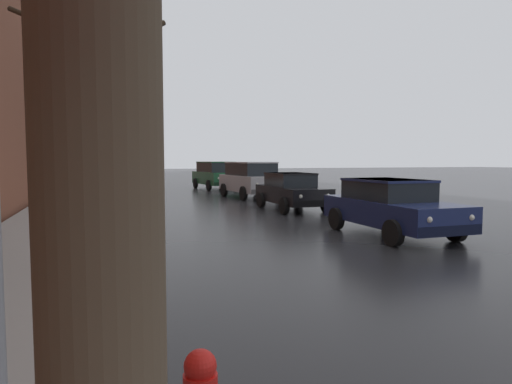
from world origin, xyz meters
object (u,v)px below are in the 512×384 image
bare_tree_mid_block (102,109)px  sedan_black_parked_kerbside_close (291,190)px  suv_silver_parked_kerbside_mid (251,178)px  bare_tree_far_down_block (101,133)px  bare_tree_second_along_sidewalk (99,78)px  sedan_darkblue_approaching_near_lane (390,205)px  suv_green_parked_far_down_block (215,174)px

bare_tree_mid_block → sedan_black_parked_kerbside_close: bearing=-28.4°
sedan_black_parked_kerbside_close → suv_silver_parked_kerbside_mid: bearing=87.3°
bare_tree_far_down_block → sedan_black_parked_kerbside_close: bare_tree_far_down_block is taller
bare_tree_second_along_sidewalk → suv_silver_parked_kerbside_mid: bare_tree_second_along_sidewalk is taller
bare_tree_mid_block → sedan_darkblue_approaching_near_lane: bare_tree_mid_block is taller
sedan_darkblue_approaching_near_lane → suv_green_parked_far_down_block: size_ratio=0.84×
sedan_darkblue_approaching_near_lane → suv_silver_parked_kerbside_mid: 11.84m
bare_tree_far_down_block → suv_green_parked_far_down_block: size_ratio=1.26×
bare_tree_mid_block → suv_silver_parked_kerbside_mid: bearing=16.5°
suv_silver_parked_kerbside_mid → suv_green_parked_far_down_block: 7.23m
suv_green_parked_far_down_block → bare_tree_mid_block: bearing=-126.9°
bare_tree_mid_block → suv_silver_parked_kerbside_mid: size_ratio=1.58×
bare_tree_second_along_sidewalk → sedan_black_parked_kerbside_close: bare_tree_second_along_sidewalk is taller
sedan_darkblue_approaching_near_lane → suv_silver_parked_kerbside_mid: suv_silver_parked_kerbside_mid is taller
bare_tree_far_down_block → suv_silver_parked_kerbside_mid: 7.70m
bare_tree_far_down_block → bare_tree_second_along_sidewalk: bearing=-89.9°
bare_tree_far_down_block → sedan_darkblue_approaching_near_lane: 15.49m
bare_tree_far_down_block → suv_green_parked_far_down_block: 9.21m
bare_tree_far_down_block → sedan_black_parked_kerbside_close: 10.51m
bare_tree_second_along_sidewalk → sedan_black_parked_kerbside_close: size_ratio=1.55×
bare_tree_far_down_block → suv_silver_parked_kerbside_mid: bearing=-14.1°
bare_tree_mid_block → sedan_black_parked_kerbside_close: bare_tree_mid_block is taller
bare_tree_mid_block → suv_green_parked_far_down_block: size_ratio=1.49×
bare_tree_mid_block → sedan_darkblue_approaching_near_lane: (6.86, -9.74, -3.25)m
bare_tree_second_along_sidewalk → bare_tree_far_down_block: bearing=90.1°
sedan_black_parked_kerbside_close → sedan_darkblue_approaching_near_lane: bearing=-89.3°
sedan_black_parked_kerbside_close → suv_green_parked_far_down_block: bearing=89.0°
bare_tree_mid_block → sedan_darkblue_approaching_near_lane: 12.35m
bare_tree_second_along_sidewalk → suv_green_parked_far_down_block: bare_tree_second_along_sidewalk is taller
bare_tree_second_along_sidewalk → suv_green_parked_far_down_block: bearing=71.1°
bare_tree_far_down_block → sedan_darkblue_approaching_near_lane: (6.93, -13.62, -2.50)m
sedan_darkblue_approaching_near_lane → suv_green_parked_far_down_block: bearing=89.5°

